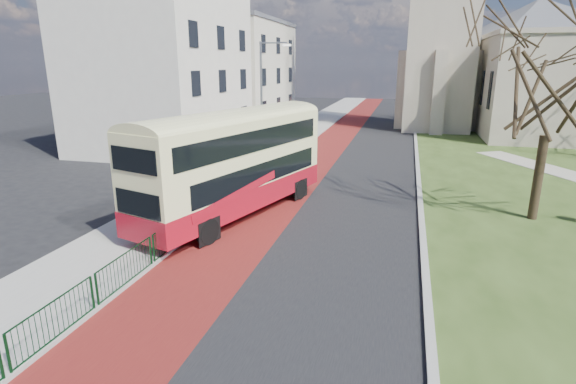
% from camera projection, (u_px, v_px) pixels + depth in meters
% --- Properties ---
extents(ground, '(160.00, 160.00, 0.00)m').
position_uv_depth(ground, '(223.00, 289.00, 13.91)').
color(ground, black).
rests_on(ground, ground).
extents(road_carriageway, '(9.00, 120.00, 0.01)m').
position_uv_depth(road_carriageway, '(351.00, 161.00, 32.14)').
color(road_carriageway, black).
rests_on(road_carriageway, ground).
extents(bus_lane, '(3.40, 120.00, 0.01)m').
position_uv_depth(bus_lane, '(314.00, 159.00, 32.80)').
color(bus_lane, '#591414').
rests_on(bus_lane, ground).
extents(pavement_west, '(4.00, 120.00, 0.12)m').
position_uv_depth(pavement_west, '(264.00, 156.00, 33.71)').
color(pavement_west, gray).
rests_on(pavement_west, ground).
extents(kerb_west, '(0.25, 120.00, 0.13)m').
position_uv_depth(kerb_west, '(290.00, 157.00, 33.22)').
color(kerb_west, '#999993').
rests_on(kerb_west, ground).
extents(kerb_east, '(0.25, 80.00, 0.13)m').
position_uv_depth(kerb_east, '(417.00, 158.00, 32.86)').
color(kerb_east, '#999993').
rests_on(kerb_east, ground).
extents(pedestrian_railing, '(0.07, 24.00, 1.12)m').
position_uv_depth(pedestrian_railing, '(193.00, 221.00, 18.19)').
color(pedestrian_railing, black).
rests_on(pedestrian_railing, ground).
extents(street_block_near, '(10.30, 14.30, 13.00)m').
position_uv_depth(street_block_near, '(164.00, 66.00, 35.98)').
color(street_block_near, silver).
rests_on(street_block_near, ground).
extents(street_block_far, '(10.30, 16.30, 11.50)m').
position_uv_depth(street_block_far, '(236.00, 72.00, 51.06)').
color(street_block_far, beige).
rests_on(street_block_far, ground).
extents(streetlamp, '(2.13, 0.18, 8.00)m').
position_uv_depth(streetlamp, '(264.00, 96.00, 30.44)').
color(streetlamp, gray).
rests_on(streetlamp, pavement_west).
extents(bus, '(5.59, 11.28, 4.60)m').
position_uv_depth(bus, '(235.00, 159.00, 19.93)').
color(bus, maroon).
rests_on(bus, ground).
extents(winter_tree_near, '(6.99, 6.99, 9.62)m').
position_uv_depth(winter_tree_near, '(556.00, 64.00, 18.25)').
color(winter_tree_near, '#312518').
rests_on(winter_tree_near, grass_green).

